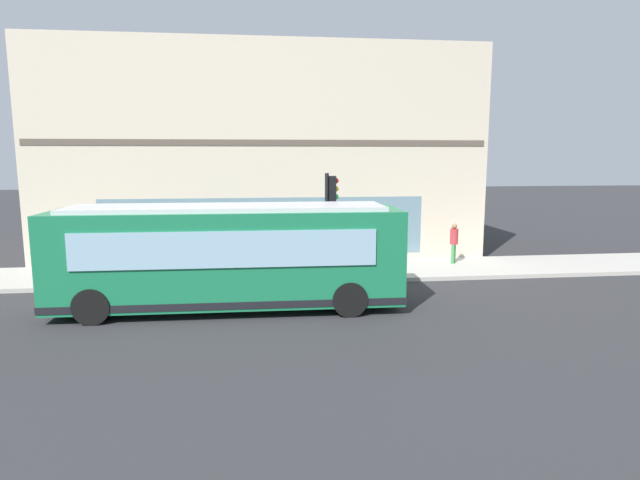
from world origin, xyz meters
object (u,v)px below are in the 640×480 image
Objects in this scene: city_bus_nearside at (229,257)px; pedestrian_by_light_pole at (454,241)px; newspaper_vending_box at (101,259)px; traffic_light_near_corner at (330,205)px; fire_hydrant at (256,256)px; pedestrian_walking_along_curb at (221,245)px; pedestrian_near_hydrant at (156,247)px.

pedestrian_by_light_pole is at bearing -60.30° from city_bus_nearside.
traffic_light_near_corner is at bearing -104.81° from newspaper_vending_box.
fire_hydrant is 0.45× the size of pedestrian_by_light_pole.
city_bus_nearside is 5.98× the size of pedestrian_walking_along_curb.
city_bus_nearside is 10.14m from pedestrian_by_light_pole.
pedestrian_by_light_pole is 0.97× the size of pedestrian_near_hydrant.
newspaper_vending_box is at bearing 75.19° from traffic_light_near_corner.
pedestrian_near_hydrant is (4.75, 2.91, -0.44)m from city_bus_nearside.
fire_hydrant is at bearing 44.21° from traffic_light_near_corner.
fire_hydrant is at bearing -57.73° from pedestrian_walking_along_curb.
city_bus_nearside is 5.59m from pedestrian_near_hydrant.
newspaper_vending_box is (5.25, 5.06, -0.95)m from city_bus_nearside.
fire_hydrant is 0.82× the size of newspaper_vending_box.
fire_hydrant is 5.88m from newspaper_vending_box.
city_bus_nearside is at bearing -173.78° from pedestrian_walking_along_curb.
city_bus_nearside is 11.20× the size of newspaper_vending_box.
traffic_light_near_corner is at bearing -115.15° from pedestrian_walking_along_curb.
fire_hydrant is 3.88m from pedestrian_near_hydrant.
fire_hydrant is at bearing -75.60° from pedestrian_near_hydrant.
fire_hydrant is 8.05m from pedestrian_by_light_pole.
pedestrian_near_hydrant is 2.26m from newspaper_vending_box.
pedestrian_walking_along_curb is 1.87× the size of newspaper_vending_box.
pedestrian_by_light_pole is at bearing -89.05° from pedestrian_walking_along_curb.
pedestrian_walking_along_curb is at bearing 6.22° from city_bus_nearside.
traffic_light_near_corner is 2.30× the size of pedestrian_by_light_pole.
newspaper_vending_box reaches higher than fire_hydrant.
traffic_light_near_corner is 2.22× the size of pedestrian_walking_along_curb.
pedestrian_near_hydrant is 1.87× the size of newspaper_vending_box.
traffic_light_near_corner is 5.06× the size of fire_hydrant.
pedestrian_by_light_pole is (2.02, -5.36, -1.68)m from traffic_light_near_corner.
pedestrian_near_hydrant reaches higher than newspaper_vending_box.
traffic_light_near_corner is (3.00, -3.43, 1.21)m from city_bus_nearside.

